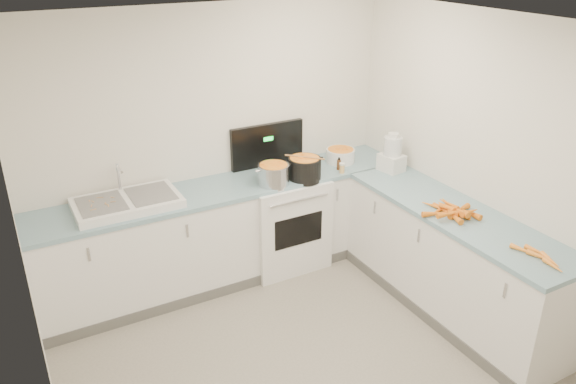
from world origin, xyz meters
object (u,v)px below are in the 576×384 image
black_pot (305,169)px  sink (127,202)px  mixing_bowl (340,156)px  extract_bottle (339,165)px  spice_jar (342,169)px  stove (282,219)px  steel_pot (274,176)px  food_processor (392,155)px

black_pot → sink: bearing=173.4°
sink → mixing_bowl: 2.13m
black_pot → extract_bottle: size_ratio=3.07×
sink → spice_jar: size_ratio=10.31×
black_pot → extract_bottle: black_pot is taller
stove → spice_jar: (0.53, -0.23, 0.51)m
steel_pot → mixing_bowl: size_ratio=0.99×
extract_bottle → black_pot: bearing=-177.0°
black_pot → food_processor: bearing=-16.2°
stove → food_processor: size_ratio=3.61×
spice_jar → mixing_bowl: bearing=59.6°
stove → steel_pot: 0.59m
mixing_bowl → food_processor: size_ratio=0.76×
extract_bottle → food_processor: food_processor is taller
steel_pot → black_pot: black_pot is taller
food_processor → spice_jar: bearing=158.6°
steel_pot → food_processor: bearing=-12.4°
mixing_bowl → spice_jar: (-0.15, -0.25, -0.02)m
stove → sink: bearing=179.4°
mixing_bowl → extract_bottle: 0.21m
black_pot → extract_bottle: (0.40, 0.02, -0.04)m
steel_pot → mixing_bowl: bearing=11.8°
steel_pot → mixing_bowl: 0.86m
black_pot → spice_jar: (0.38, -0.06, -0.05)m
black_pot → food_processor: food_processor is taller
black_pot → extract_bottle: 0.40m
black_pot → spice_jar: 0.38m
spice_jar → sink: bearing=172.8°
mixing_bowl → extract_bottle: bearing=-127.6°
extract_bottle → sink: bearing=175.3°
steel_pot → extract_bottle: bearing=0.7°
sink → extract_bottle: size_ratio=8.63×
steel_pot → black_pot: (0.32, -0.01, 0.00)m
steel_pot → spice_jar: size_ratio=3.41×
extract_bottle → spice_jar: (-0.02, -0.09, -0.01)m
stove → sink: 1.54m
black_pot → mixing_bowl: size_ratio=1.06×
stove → spice_jar: 0.77m
steel_pot → stove: bearing=43.9°
sink → spice_jar: sink is taller
sink → steel_pot: bearing=-7.7°
mixing_bowl → steel_pot: bearing=-168.2°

